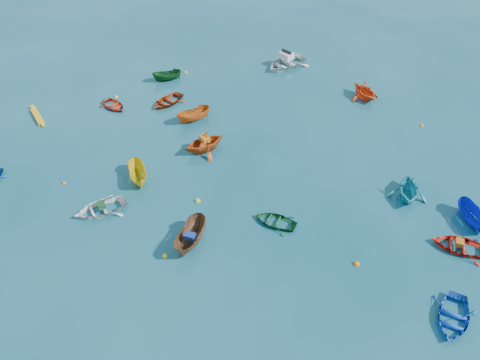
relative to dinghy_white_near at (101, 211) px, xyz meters
The scene contains 29 objects.
ground 6.46m from the dinghy_white_near, 17.92° to the left, with size 160.00×160.00×0.00m, color #0B4050.
dinghy_white_near is the anchor object (origin of this frame).
sampan_brown_mid 6.67m from the dinghy_white_near, ahead, with size 1.28×3.40×1.32m, color brown.
dinghy_blue_se 21.24m from the dinghy_white_near, ahead, with size 2.29×3.20×0.66m, color blue.
dinghy_orange_w 9.14m from the dinghy_white_near, 78.82° to the left, with size 2.81×3.26×1.71m, color #C14712.
sampan_yellow_mid 3.70m from the dinghy_white_near, 90.63° to the left, with size 1.16×3.07×1.19m, color yellow.
dinghy_green_e 11.15m from the dinghy_white_near, 26.56° to the left, with size 1.92×2.69×0.56m, color #124F25.
dinghy_cyan_se 20.03m from the dinghy_white_near, 36.08° to the left, with size 2.60×3.01×1.58m, color teal.
dinghy_red_nw 13.09m from the dinghy_white_near, 130.16° to the left, with size 1.92×2.69×0.56m, color #AC230E.
sampan_orange_n 11.99m from the dinghy_white_near, 96.55° to the left, with size 1.14×3.03×1.17m, color #C35512.
dinghy_red_ne 22.03m from the dinghy_white_near, 23.73° to the left, with size 2.27×3.18×0.66m, color #B31B0E.
sampan_blue_far 23.36m from the dinghy_white_near, 29.49° to the left, with size 1.14×3.03×1.17m, color #0F1FBE.
dinghy_red_far 13.88m from the dinghy_white_near, 111.09° to the left, with size 2.30×3.22×0.67m, color #AD310E.
dinghy_orange_far 24.59m from the dinghy_white_near, 68.40° to the left, with size 2.69×3.11×1.64m, color #E24715.
sampan_green_far 17.99m from the dinghy_white_near, 115.24° to the left, with size 1.03×2.74×1.06m, color #0F4216.
kayak_yellow 13.71m from the dinghy_white_near, 156.76° to the left, with size 0.49×3.41×0.33m, color orange, non-canonical shape.
motorboat_white 24.82m from the dinghy_white_near, 89.26° to the left, with size 3.32×4.64×1.56m, color silver.
tarp_green_a 0.50m from the dinghy_white_near, 60.44° to the left, with size 0.60×0.46×0.29m, color #11441C.
tarp_blue_a 6.74m from the dinghy_white_near, ahead, with size 0.62×0.47×0.30m, color navy.
tarp_orange_a 9.25m from the dinghy_white_near, 78.75° to the left, with size 0.75×0.57×0.37m, color orange.
tarp_orange_b 21.94m from the dinghy_white_near, 23.78° to the left, with size 0.56×0.43×0.27m, color #B35612.
buoy_or_a 4.23m from the dinghy_white_near, behind, with size 0.30×0.30×0.30m, color orange.
buoy_ye_a 5.96m from the dinghy_white_near, ahead, with size 0.33×0.33×0.33m, color yellow.
buoy_ye_b 14.82m from the dinghy_white_near, 129.94° to the left, with size 0.36×0.36×0.36m, color yellow.
buoy_or_c 6.27m from the dinghy_white_near, 14.16° to the left, with size 0.38×0.38×0.38m, color orange.
buoy_ye_c 6.21m from the dinghy_white_near, 40.86° to the left, with size 0.38×0.38×0.38m, color gold.
buoy_or_d 16.15m from the dinghy_white_near, 16.20° to the left, with size 0.37×0.37×0.37m, color orange.
buoy_ye_d 19.87m from the dinghy_white_near, 111.37° to the left, with size 0.33×0.33×0.33m, color yellow.
buoy_or_e 25.63m from the dinghy_white_near, 55.12° to the left, with size 0.30×0.30×0.30m, color orange.
Camera 1 is at (13.02, -15.81, 20.51)m, focal length 35.00 mm.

